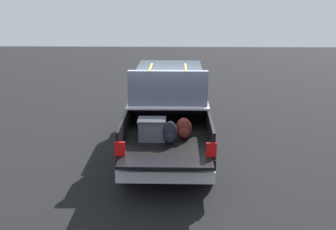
% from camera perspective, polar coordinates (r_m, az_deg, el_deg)
% --- Properties ---
extents(ground_plane, '(40.00, 40.00, 0.00)m').
position_cam_1_polar(ground_plane, '(10.70, 0.08, -4.70)').
color(ground_plane, black).
extents(pickup_truck, '(6.05, 2.06, 2.23)m').
position_cam_1_polar(pickup_truck, '(10.75, 0.12, 0.99)').
color(pickup_truck, black).
rests_on(pickup_truck, ground_plane).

